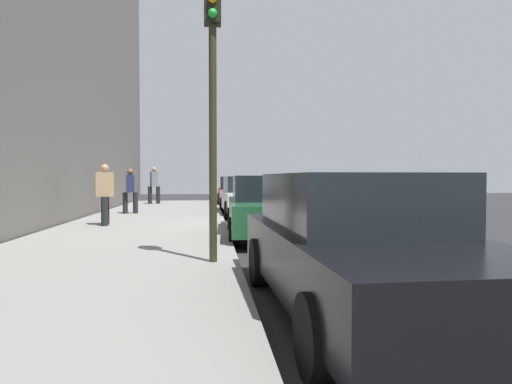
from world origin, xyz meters
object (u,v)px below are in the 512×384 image
object	(u,v)px
parked_car_white	(246,196)
parked_car_black	(355,243)
pedestrian_tan_coat	(105,193)
pedestrian_grey_coat	(154,184)
parked_car_green	(267,206)
pedestrian_navy_coat	(130,190)
parked_car_maroon	(236,191)
traffic_light_pole	(213,71)

from	to	relation	value
parked_car_white	parked_car_black	xyz separation A→B (m)	(12.67, 0.13, 0.00)
pedestrian_tan_coat	pedestrian_grey_coat	bearing A→B (deg)	179.45
parked_car_green	pedestrian_grey_coat	world-z (taller)	pedestrian_grey_coat
pedestrian_navy_coat	pedestrian_grey_coat	distance (m)	6.21
pedestrian_navy_coat	parked_car_maroon	bearing A→B (deg)	147.56
parked_car_green	parked_car_black	size ratio (longest dim) A/B	1.00
pedestrian_tan_coat	traffic_light_pole	xyz separation A→B (m)	(5.74, 2.92, 2.06)
parked_car_white	pedestrian_grey_coat	xyz separation A→B (m)	(-5.68, -4.19, 0.38)
parked_car_green	traffic_light_pole	bearing A→B (deg)	-18.97
parked_car_black	pedestrian_navy_coat	bearing A→B (deg)	-159.93
parked_car_maroon	pedestrian_tan_coat	xyz separation A→B (m)	(10.77, -4.24, 0.29)
parked_car_white	pedestrian_tan_coat	xyz separation A→B (m)	(4.60, -4.29, 0.29)
pedestrian_tan_coat	parked_car_black	bearing A→B (deg)	28.71
parked_car_white	pedestrian_grey_coat	world-z (taller)	pedestrian_grey_coat
parked_car_white	parked_car_black	distance (m)	12.68
parked_car_maroon	parked_car_black	distance (m)	18.84
parked_car_green	pedestrian_grey_coat	xyz separation A→B (m)	(-12.11, -4.16, 0.38)
pedestrian_grey_coat	pedestrian_tan_coat	size ratio (longest dim) A/B	1.10
pedestrian_grey_coat	traffic_light_pole	world-z (taller)	traffic_light_pole
pedestrian_navy_coat	pedestrian_tan_coat	bearing A→B (deg)	0.21
traffic_light_pole	parked_car_green	bearing A→B (deg)	161.03
pedestrian_tan_coat	parked_car_maroon	bearing A→B (deg)	158.50
parked_car_maroon	pedestrian_tan_coat	bearing A→B (deg)	-21.50
parked_car_green	parked_car_black	world-z (taller)	same
parked_car_white	parked_car_green	size ratio (longest dim) A/B	0.95
parked_car_maroon	pedestrian_navy_coat	distance (m)	7.94
parked_car_maroon	parked_car_black	world-z (taller)	same
parked_car_maroon	parked_car_black	size ratio (longest dim) A/B	0.89
parked_car_green	traffic_light_pole	distance (m)	4.75
parked_car_green	parked_car_white	bearing A→B (deg)	179.73
parked_car_white	traffic_light_pole	bearing A→B (deg)	-7.56
pedestrian_grey_coat	pedestrian_tan_coat	world-z (taller)	pedestrian_grey_coat
parked_car_green	pedestrian_navy_coat	size ratio (longest dim) A/B	2.88
parked_car_white	pedestrian_navy_coat	bearing A→B (deg)	-82.98
parked_car_maroon	parked_car_black	xyz separation A→B (m)	(18.84, 0.18, 0.00)
pedestrian_navy_coat	traffic_light_pole	size ratio (longest dim) A/B	0.38
parked_car_maroon	traffic_light_pole	size ratio (longest dim) A/B	0.96
traffic_light_pole	parked_car_maroon	bearing A→B (deg)	175.42
pedestrian_navy_coat	pedestrian_tan_coat	xyz separation A→B (m)	(4.07, 0.01, 0.02)
parked_car_maroon	pedestrian_grey_coat	distance (m)	4.19
parked_car_black	pedestrian_navy_coat	xyz separation A→B (m)	(-12.14, -4.44, 0.27)
parked_car_maroon	parked_car_white	distance (m)	6.17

